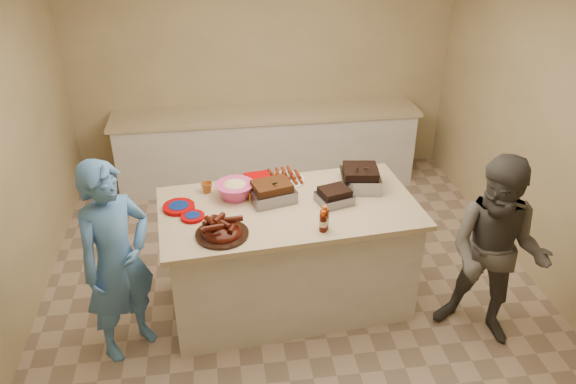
{
  "coord_description": "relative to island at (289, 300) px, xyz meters",
  "views": [
    {
      "loc": [
        -0.61,
        -3.94,
        3.32
      ],
      "look_at": [
        -0.06,
        -0.03,
        1.09
      ],
      "focal_mm": 35.0,
      "sensor_mm": 36.0,
      "label": 1
    }
  ],
  "objects": [
    {
      "name": "mustard_bottle",
      "position": [
        -0.29,
        0.11,
        0.99
      ],
      "size": [
        0.04,
        0.04,
        0.11
      ],
      "primitive_type": "cylinder",
      "rotation": [
        0.0,
        0.0,
        0.09
      ],
      "color": "#FCC400",
      "rests_on": "island"
    },
    {
      "name": "pulled_pork_tray",
      "position": [
        -0.12,
        0.1,
        0.99
      ],
      "size": [
        0.41,
        0.35,
        0.11
      ],
      "primitive_type": "cube",
      "rotation": [
        0.0,
        0.0,
        0.26
      ],
      "color": "#47230F",
      "rests_on": "island"
    },
    {
      "name": "back_counter",
      "position": [
        0.06,
        2.28,
        0.45
      ],
      "size": [
        3.6,
        0.64,
        0.9
      ],
      "primitive_type": null,
      "color": "silver",
      "rests_on": "ground"
    },
    {
      "name": "bbq_bottle_a",
      "position": [
        0.2,
        -0.4,
        0.99
      ],
      "size": [
        0.06,
        0.06,
        0.17
      ],
      "primitive_type": "cylinder",
      "rotation": [
        0.0,
        0.0,
        0.09
      ],
      "color": "#3B0D05",
      "rests_on": "island"
    },
    {
      "name": "basket_stack",
      "position": [
        -0.22,
        0.36,
        0.99
      ],
      "size": [
        0.23,
        0.19,
        0.11
      ],
      "primitive_type": "cube",
      "rotation": [
        0.0,
        0.0,
        0.14
      ],
      "color": "#9B0002",
      "rests_on": "island"
    },
    {
      "name": "island",
      "position": [
        0.0,
        0.0,
        0.0
      ],
      "size": [
        2.17,
        1.27,
        0.99
      ],
      "primitive_type": null,
      "rotation": [
        0.0,
        0.0,
        0.09
      ],
      "color": "silver",
      "rests_on": "ground"
    },
    {
      "name": "coleslaw_bowl",
      "position": [
        -0.42,
        0.2,
        0.99
      ],
      "size": [
        0.35,
        0.35,
        0.22
      ],
      "primitive_type": null,
      "rotation": [
        0.0,
        0.0,
        0.09
      ],
      "color": "#D54081",
      "rests_on": "island"
    },
    {
      "name": "guest_gray",
      "position": [
        1.51,
        -0.62,
        0.0
      ],
      "size": [
        1.59,
        1.74,
        0.61
      ],
      "primitive_type": "imported",
      "rotation": [
        0.0,
        0.0,
        -0.65
      ],
      "color": "#524F4A",
      "rests_on": "ground"
    },
    {
      "name": "mac_cheese_dish",
      "position": [
        0.64,
        0.36,
        0.99
      ],
      "size": [
        0.29,
        0.22,
        0.07
      ],
      "primitive_type": "cube",
      "rotation": [
        0.0,
        0.0,
        -0.07
      ],
      "color": "gold",
      "rests_on": "island"
    },
    {
      "name": "roasting_pan",
      "position": [
        0.64,
        0.21,
        0.99
      ],
      "size": [
        0.37,
        0.37,
        0.13
      ],
      "primitive_type": "cube",
      "rotation": [
        0.0,
        0.0,
        -0.15
      ],
      "color": "gray",
      "rests_on": "island"
    },
    {
      "name": "plastic_cup",
      "position": [
        -0.65,
        0.32,
        0.99
      ],
      "size": [
        0.1,
        0.1,
        0.1
      ],
      "primitive_type": "imported",
      "rotation": [
        0.0,
        0.0,
        0.09
      ],
      "color": "#99541D",
      "rests_on": "island"
    },
    {
      "name": "sauce_bowl",
      "position": [
        -0.05,
        0.24,
        0.99
      ],
      "size": [
        0.15,
        0.06,
        0.14
      ],
      "primitive_type": "imported",
      "rotation": [
        0.0,
        0.0,
        0.09
      ],
      "color": "silver",
      "rests_on": "island"
    },
    {
      "name": "guest_blue",
      "position": [
        -1.34,
        -0.36,
        0.0
      ],
      "size": [
        1.53,
        1.64,
        0.39
      ],
      "primitive_type": "imported",
      "rotation": [
        0.0,
        0.0,
        0.71
      ],
      "color": "#497EC1",
      "rests_on": "ground"
    },
    {
      "name": "brisket_tray",
      "position": [
        0.37,
        -0.0,
        0.99
      ],
      "size": [
        0.32,
        0.29,
        0.08
      ],
      "primitive_type": "cube",
      "rotation": [
        0.0,
        0.0,
        0.28
      ],
      "color": "black",
      "rests_on": "island"
    },
    {
      "name": "sausage_plate",
      "position": [
        0.03,
        0.42,
        0.99
      ],
      "size": [
        0.39,
        0.39,
        0.05
      ],
      "primitive_type": "cylinder",
      "rotation": [
        0.0,
        0.0,
        0.19
      ],
      "color": "silver",
      "rests_on": "island"
    },
    {
      "name": "plate_stack_small",
      "position": [
        -0.77,
        -0.08,
        0.99
      ],
      "size": [
        0.2,
        0.2,
        0.03
      ],
      "primitive_type": "cylinder",
      "rotation": [
        0.0,
        0.0,
        0.09
      ],
      "color": "#9B0002",
      "rests_on": "island"
    },
    {
      "name": "room",
      "position": [
        0.06,
        0.08,
        0.0
      ],
      "size": [
        4.5,
        5.0,
        2.7
      ],
      "primitive_type": null,
      "color": "tan",
      "rests_on": "ground"
    },
    {
      "name": "plate_stack_large",
      "position": [
        -0.88,
        0.08,
        0.99
      ],
      "size": [
        0.28,
        0.28,
        0.03
      ],
      "primitive_type": "cylinder",
      "rotation": [
        0.0,
        0.0,
        0.09
      ],
      "color": "#9B0002",
      "rests_on": "island"
    },
    {
      "name": "rib_platter",
      "position": [
        -0.55,
        -0.35,
        0.99
      ],
      "size": [
        0.43,
        0.43,
        0.16
      ],
      "primitive_type": null,
      "rotation": [
        0.0,
        0.0,
        -0.07
      ],
      "color": "#461107",
      "rests_on": "island"
    },
    {
      "name": "bbq_bottle_b",
      "position": [
        0.22,
        -0.38,
        0.99
      ],
      "size": [
        0.07,
        0.07,
        0.2
      ],
      "primitive_type": "cylinder",
      "rotation": [
        0.0,
        0.0,
        0.09
      ],
      "color": "#3B0D05",
      "rests_on": "island"
    }
  ]
}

